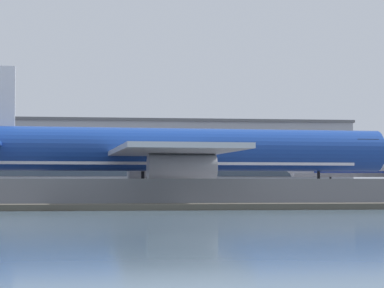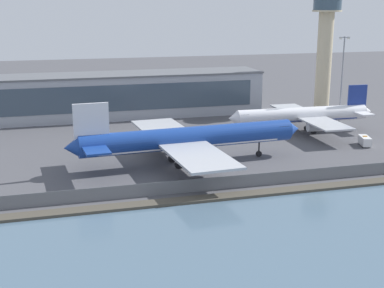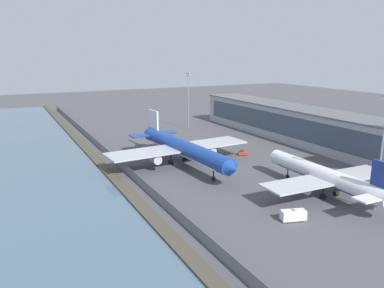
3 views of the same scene
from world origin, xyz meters
TOP-DOWN VIEW (x-y plane):
  - ground_plane at (0.00, 0.00)m, footprint 500.00×500.00m
  - shoreline_seawall at (0.00, -20.50)m, footprint 320.00×3.00m
  - perimeter_fence at (0.00, -16.00)m, footprint 280.00×0.10m
  - cargo_jet_blue at (2.34, 2.13)m, footprint 54.13×46.86m
  - passenger_jet_white at (41.14, 22.58)m, footprint 42.15×35.88m
  - baggage_tug at (1.41, 25.96)m, footprint 2.87×3.58m
  - ops_van at (49.21, 5.46)m, footprint 3.56×5.59m
  - terminal_building at (-11.82, 57.96)m, footprint 104.92×16.31m
  - apron_light_mast_apron_west at (-48.64, 29.88)m, footprint 3.20×0.40m
  - apron_light_mast_apron_east at (53.58, 25.30)m, footprint 3.20×0.40m

SIDE VIEW (x-z plane):
  - ground_plane at x=0.00m, z-range 0.00..0.00m
  - shoreline_seawall at x=0.00m, z-range 0.00..0.50m
  - baggage_tug at x=1.41m, z-range -0.09..1.71m
  - perimeter_fence at x=0.00m, z-range 0.00..2.55m
  - ops_van at x=49.21m, z-range 0.04..2.52m
  - passenger_jet_white at x=41.14m, z-range -1.50..11.17m
  - cargo_jet_blue at x=2.34m, z-range -1.76..13.11m
  - terminal_building at x=-11.82m, z-range 0.01..13.52m
  - apron_light_mast_apron_east at x=53.58m, z-range 1.32..26.94m
  - apron_light_mast_apron_west at x=-48.64m, z-range 1.32..27.09m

